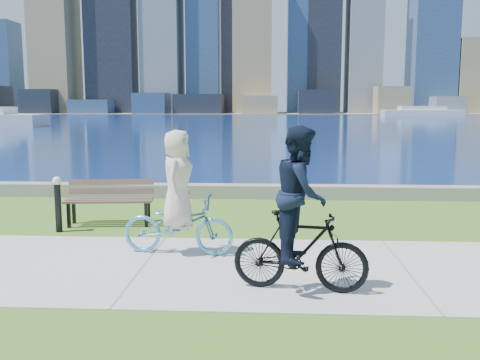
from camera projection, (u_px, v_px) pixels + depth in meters
The scene contains 11 objects.
ground at pixel (143, 267), 8.23m from camera, with size 320.00×320.00×0.00m, color #3B631A.
concrete_path at pixel (143, 267), 8.23m from camera, with size 80.00×3.50×0.02m, color #A5A4A0.
seawall at pixel (198, 191), 14.33m from camera, with size 90.00×0.50×0.35m, color gray.
bay_water at pixel (258, 120), 79.38m from camera, with size 320.00×131.00×0.01m, color navy.
far_shore at pixel (263, 113), 136.69m from camera, with size 320.00×30.00×0.12m, color gray.
city_skyline at pixel (265, 16), 132.64m from camera, with size 177.84×21.79×76.00m.
ferry_far at pixel (422, 112), 101.44m from camera, with size 14.72×4.21×2.00m.
park_bench at pixel (110, 198), 11.10m from camera, with size 1.83×0.79×0.92m.
bollard_lamp at pixel (58, 200), 10.42m from camera, with size 0.18×0.18×1.10m.
cyclist_woman at pixel (178, 208), 8.81m from camera, with size 0.83×1.92×2.06m.
cyclist_man at pixel (301, 223), 7.03m from camera, with size 0.79×1.85×2.20m.
Camera 1 is at (1.94, -7.86, 2.50)m, focal length 40.00 mm.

